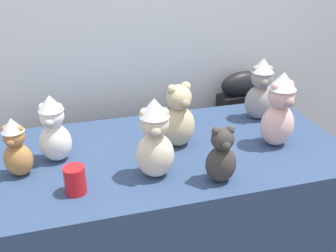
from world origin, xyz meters
The scene contains 11 objects.
wall_back centered at (0.00, 0.90, 1.30)m, with size 7.00×0.08×2.60m, color silver.
display_table centered at (0.00, 0.25, 0.39)m, with size 1.60×0.79×0.77m, color navy.
instrument_case centered at (0.61, 0.78, 0.46)m, with size 0.29×0.16×0.92m.
teddy_bear_caramel centered at (-0.63, 0.22, 0.90)m, with size 0.14×0.13×0.25m.
teddy_bear_cream centered at (-0.10, 0.07, 0.94)m, with size 0.17×0.16×0.34m.
teddy_bear_sand centered at (0.06, 0.28, 0.91)m, with size 0.18×0.17×0.30m.
teddy_bear_ash centered at (0.55, 0.45, 0.93)m, with size 0.17×0.16×0.33m.
teddy_bear_charcoal centered at (0.13, -0.04, 0.88)m, with size 0.13×0.11×0.24m.
teddy_bear_snow centered at (-0.48, 0.30, 0.92)m, with size 0.16×0.15×0.30m.
teddy_bear_blush centered at (0.49, 0.17, 0.94)m, with size 0.18×0.16×0.35m.
party_cup_red centered at (-0.42, 0.04, 0.83)m, with size 0.08×0.08×0.11m, color red.
Camera 1 is at (-0.41, -1.21, 1.64)m, focal length 41.26 mm.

